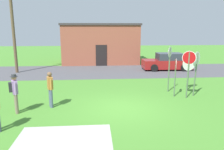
% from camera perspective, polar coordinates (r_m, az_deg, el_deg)
% --- Properties ---
extents(ground_plane, '(80.00, 80.00, 0.00)m').
position_cam_1_polar(ground_plane, '(10.23, 2.63, -8.73)').
color(ground_plane, '#47842D').
extents(street_asphalt, '(60.00, 6.40, 0.01)m').
position_cam_1_polar(street_asphalt, '(19.16, -0.78, 1.06)').
color(street_asphalt, '#4C4C51').
rests_on(street_asphalt, ground).
extents(concrete_path, '(3.20, 2.40, 0.01)m').
position_cam_1_polar(concrete_path, '(7.59, -12.71, -16.74)').
color(concrete_path, '#ADAAA3').
rests_on(concrete_path, ground).
extents(building_background, '(8.14, 5.29, 4.21)m').
position_cam_1_polar(building_background, '(24.28, -3.04, 8.34)').
color(building_background, brown).
rests_on(building_background, ground).
extents(utility_pole, '(1.80, 0.24, 7.99)m').
position_cam_1_polar(utility_pole, '(19.89, -24.68, 12.48)').
color(utility_pole, brown).
rests_on(utility_pole, ground).
extents(parked_car_on_street, '(4.34, 2.10, 1.51)m').
position_cam_1_polar(parked_car_on_street, '(20.39, 14.29, 3.30)').
color(parked_car_on_street, maroon).
rests_on(parked_car_on_street, ground).
extents(stop_sign_far_back, '(0.65, 0.28, 2.52)m').
position_cam_1_polar(stop_sign_far_back, '(11.99, 19.46, 2.09)').
color(stop_sign_far_back, '#51664C').
rests_on(stop_sign_far_back, ground).
extents(stop_sign_rear_left, '(0.84, 0.17, 2.05)m').
position_cam_1_polar(stop_sign_rear_left, '(13.65, 19.51, 1.91)').
color(stop_sign_rear_left, '#51664C').
rests_on(stop_sign_rear_left, ground).
extents(stop_sign_low_front, '(0.65, 0.58, 2.45)m').
position_cam_1_polar(stop_sign_low_front, '(12.48, 21.22, 2.29)').
color(stop_sign_low_front, '#51664C').
rests_on(stop_sign_low_front, ground).
extents(stop_sign_center_cluster, '(0.20, 0.59, 2.09)m').
position_cam_1_polar(stop_sign_center_cluster, '(12.10, 16.32, 0.88)').
color(stop_sign_center_cluster, '#51664C').
rests_on(stop_sign_center_cluster, ground).
extents(stop_sign_tallest, '(0.38, 0.49, 2.65)m').
position_cam_1_polar(stop_sign_tallest, '(12.94, 14.84, 3.22)').
color(stop_sign_tallest, '#51664C').
rests_on(stop_sign_tallest, ground).
extents(person_with_sunhat, '(0.34, 0.54, 1.69)m').
position_cam_1_polar(person_with_sunhat, '(10.52, -15.92, -3.18)').
color(person_with_sunhat, '#4C5670').
rests_on(person_with_sunhat, ground).
extents(person_in_dark_shirt, '(0.44, 0.53, 1.74)m').
position_cam_1_polar(person_in_dark_shirt, '(10.27, -24.22, -3.81)').
color(person_in_dark_shirt, '#7A6B56').
rests_on(person_in_dark_shirt, ground).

